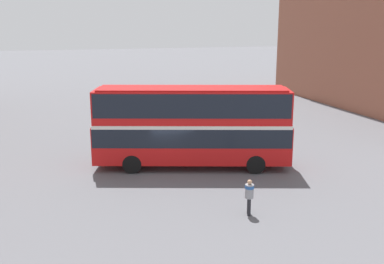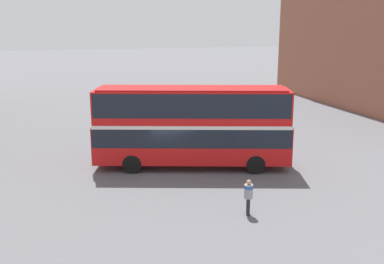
# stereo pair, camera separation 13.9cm
# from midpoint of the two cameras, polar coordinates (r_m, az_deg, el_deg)

# --- Properties ---
(ground_plane) EXTENTS (240.00, 240.00, 0.00)m
(ground_plane) POSITION_cam_midpoint_polar(r_m,az_deg,el_deg) (25.76, -2.55, -4.73)
(ground_plane) COLOR #5B5B60
(double_decker_bus) EXTENTS (11.29, 5.75, 4.64)m
(double_decker_bus) POSITION_cam_midpoint_polar(r_m,az_deg,el_deg) (25.43, 0.16, 1.26)
(double_decker_bus) COLOR red
(double_decker_bus) RESTS_ON ground_plane
(pedestrian_foreground) EXTENTS (0.51, 0.51, 1.61)m
(pedestrian_foreground) POSITION_cam_midpoint_polar(r_m,az_deg,el_deg) (19.69, 7.39, -7.75)
(pedestrian_foreground) COLOR #232328
(pedestrian_foreground) RESTS_ON ground_plane
(parked_car_kerb_near) EXTENTS (4.26, 1.97, 1.45)m
(parked_car_kerb_near) POSITION_cam_midpoint_polar(r_m,az_deg,el_deg) (41.26, -3.70, 3.36)
(parked_car_kerb_near) COLOR black
(parked_car_kerb_near) RESTS_ON ground_plane
(parked_car_kerb_far) EXTENTS (4.52, 1.79, 1.64)m
(parked_car_kerb_far) POSITION_cam_midpoint_polar(r_m,az_deg,el_deg) (39.13, 4.78, 2.90)
(parked_car_kerb_far) COLOR maroon
(parked_car_kerb_far) RESTS_ON ground_plane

